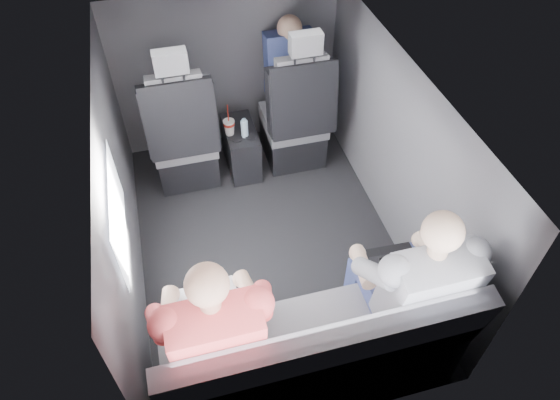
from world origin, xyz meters
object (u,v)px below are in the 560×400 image
object	(u,v)px
laptop_black	(396,263)
passenger_rear_left	(215,329)
soda_cup	(229,127)
passenger_front_right	(289,68)
laptop_white	(206,309)
center_console	(241,148)
rear_bench	(313,355)
water_bottle	(245,128)
front_seat_right	(296,123)
passenger_rear_right	(410,283)
front_seat_left	(184,141)

from	to	relation	value
laptop_black	passenger_rear_left	xyz separation A→B (m)	(-1.04, -0.16, 0.02)
soda_cup	passenger_front_right	distance (m)	0.67
laptop_white	passenger_front_right	size ratio (longest dim) A/B	0.50
center_console	soda_cup	xyz separation A→B (m)	(-0.09, -0.04, 0.27)
center_console	rear_bench	xyz separation A→B (m)	(-0.00, -1.94, 0.11)
water_bottle	passenger_rear_left	bearing A→B (deg)	-106.41
rear_bench	front_seat_right	bearing A→B (deg)	76.69
passenger_rear_left	center_console	bearing A→B (deg)	75.01
laptop_black	soda_cup	bearing A→B (deg)	111.01
laptop_black	laptop_white	bearing A→B (deg)	-178.79
water_bottle	laptop_black	distance (m)	1.68
front_seat_right	passenger_front_right	world-z (taller)	front_seat_right
front_seat_right	laptop_white	xyz separation A→B (m)	(-0.97, -1.67, 0.24)
water_bottle	passenger_rear_right	bearing A→B (deg)	-73.16
rear_bench	passenger_rear_right	bearing A→B (deg)	9.73
front_seat_right	water_bottle	size ratio (longest dim) A/B	7.81
center_console	passenger_rear_left	bearing A→B (deg)	-104.99
laptop_white	passenger_rear_right	distance (m)	1.08
center_console	soda_cup	size ratio (longest dim) A/B	1.76
water_bottle	passenger_rear_left	distance (m)	1.83
front_seat_right	water_bottle	xyz separation A→B (m)	(-0.43, -0.06, 0.07)
soda_cup	passenger_front_right	world-z (taller)	passenger_front_right
front_seat_right	center_console	size ratio (longest dim) A/B	2.64
rear_bench	passenger_rear_left	distance (m)	0.61
rear_bench	laptop_black	xyz separation A→B (m)	(0.54, 0.25, 0.32)
laptop_white	passenger_rear_right	world-z (taller)	passenger_rear_right
center_console	soda_cup	distance (m)	0.29
front_seat_left	passenger_front_right	size ratio (longest dim) A/B	1.70
passenger_rear_left	passenger_front_right	distance (m)	2.28
laptop_black	passenger_rear_left	bearing A→B (deg)	-171.49
rear_bench	laptop_white	distance (m)	0.65
rear_bench	front_seat_left	bearing A→B (deg)	103.31
rear_bench	soda_cup	size ratio (longest dim) A/B	5.88
laptop_black	front_seat_right	bearing A→B (deg)	93.28
front_seat_right	passenger_rear_right	xyz separation A→B (m)	(0.10, -1.81, 0.25)
water_bottle	soda_cup	bearing A→B (deg)	152.04
soda_cup	center_console	bearing A→B (deg)	24.34
front_seat_right	center_console	bearing A→B (deg)	174.93
water_bottle	passenger_rear_left	size ratio (longest dim) A/B	0.13
soda_cup	laptop_white	distance (m)	1.74
front_seat_right	soda_cup	bearing A→B (deg)	-179.93
laptop_white	center_console	bearing A→B (deg)	73.19
water_bottle	passenger_front_right	bearing A→B (deg)	35.62
center_console	passenger_rear_right	world-z (taller)	passenger_rear_right
front_seat_left	rear_bench	size ratio (longest dim) A/B	0.79
passenger_rear_right	passenger_front_right	bearing A→B (deg)	92.41
center_console	front_seat_right	bearing A→B (deg)	-5.07
rear_bench	passenger_rear_left	xyz separation A→B (m)	(-0.49, 0.09, 0.34)
front_seat_left	soda_cup	bearing A→B (deg)	-0.10
laptop_white	laptop_black	size ratio (longest dim) A/B	1.23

